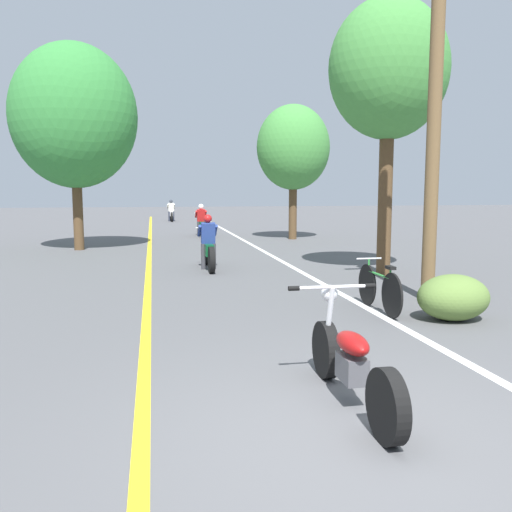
{
  "coord_description": "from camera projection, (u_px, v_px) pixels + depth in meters",
  "views": [
    {
      "loc": [
        -1.57,
        -3.81,
        1.96
      ],
      "look_at": [
        0.05,
        4.7,
        0.9
      ],
      "focal_mm": 38.0,
      "sensor_mm": 36.0,
      "label": 1
    }
  ],
  "objects": [
    {
      "name": "ground_plane",
      "position": [
        362.0,
        441.0,
        4.24
      ],
      "size": [
        120.0,
        120.0,
        0.0
      ],
      "primitive_type": "plane",
      "color": "#515154"
    },
    {
      "name": "lane_stripe_center",
      "position": [
        149.0,
        255.0,
        16.31
      ],
      "size": [
        0.14,
        48.0,
        0.01
      ],
      "primitive_type": "cube",
      "color": "yellow",
      "rests_on": "ground"
    },
    {
      "name": "lane_stripe_edge",
      "position": [
        266.0,
        253.0,
        16.98
      ],
      "size": [
        0.14,
        48.0,
        0.01
      ],
      "primitive_type": "cube",
      "color": "white",
      "rests_on": "ground"
    },
    {
      "name": "utility_pole",
      "position": [
        434.0,
        117.0,
        9.33
      ],
      "size": [
        1.1,
        0.24,
        6.24
      ],
      "color": "brown",
      "rests_on": "ground"
    },
    {
      "name": "roadside_tree_right_near",
      "position": [
        389.0,
        71.0,
        12.03
      ],
      "size": [
        2.7,
        2.43,
        6.18
      ],
      "color": "#513A23",
      "rests_on": "ground"
    },
    {
      "name": "roadside_tree_right_far",
      "position": [
        293.0,
        148.0,
        21.25
      ],
      "size": [
        2.89,
        2.6,
        5.28
      ],
      "color": "#513A23",
      "rests_on": "ground"
    },
    {
      "name": "roadside_tree_left",
      "position": [
        74.0,
        116.0,
        17.29
      ],
      "size": [
        3.99,
        3.59,
        6.6
      ],
      "color": "#513A23",
      "rests_on": "ground"
    },
    {
      "name": "roadside_bush",
      "position": [
        453.0,
        297.0,
        8.15
      ],
      "size": [
        1.1,
        0.88,
        0.7
      ],
      "color": "#5B7A38",
      "rests_on": "ground"
    },
    {
      "name": "motorcycle_foreground",
      "position": [
        350.0,
        362.0,
        4.95
      ],
      "size": [
        0.91,
        2.12,
        1.02
      ],
      "color": "black",
      "rests_on": "ground"
    },
    {
      "name": "motorcycle_rider_lead",
      "position": [
        208.0,
        248.0,
        13.46
      ],
      "size": [
        0.5,
        2.12,
        1.36
      ],
      "color": "black",
      "rests_on": "ground"
    },
    {
      "name": "motorcycle_rider_mid",
      "position": [
        201.0,
        224.0,
        23.05
      ],
      "size": [
        0.5,
        2.11,
        1.37
      ],
      "color": "black",
      "rests_on": "ground"
    },
    {
      "name": "motorcycle_rider_far",
      "position": [
        171.0,
        213.0,
        33.96
      ],
      "size": [
        0.5,
        2.01,
        1.35
      ],
      "color": "black",
      "rests_on": "ground"
    },
    {
      "name": "bicycle_parked",
      "position": [
        379.0,
        288.0,
        8.76
      ],
      "size": [
        0.44,
        1.68,
        0.82
      ],
      "color": "black",
      "rests_on": "ground"
    }
  ]
}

